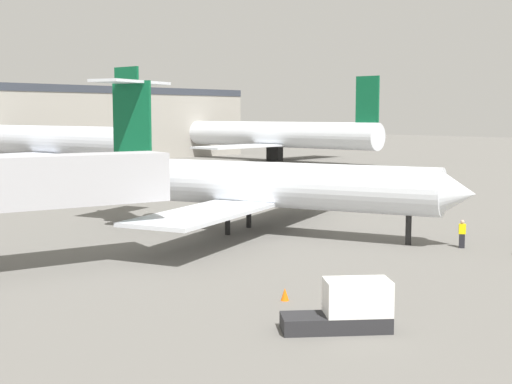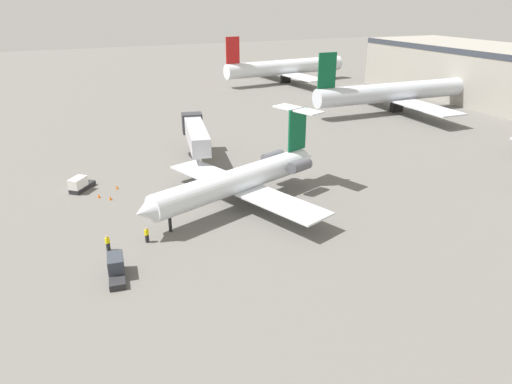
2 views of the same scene
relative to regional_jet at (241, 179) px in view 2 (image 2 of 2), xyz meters
name	(u,v)px [view 2 (image 2 of 2)]	position (x,y,z in m)	size (l,w,h in m)	color
ground_plane	(228,203)	(-1.07, -1.33, -3.41)	(400.00, 400.00, 0.10)	#66635E
regional_jet	(241,179)	(0.00, 0.00, 0.00)	(24.57, 26.75, 10.34)	silver
jet_bridge	(196,133)	(-18.01, 0.08, 1.13)	(15.92, 6.15, 6.17)	#ADADB2
ground_crew_marshaller	(108,243)	(4.91, -16.58, -2.50)	(0.41, 0.47, 1.69)	black
ground_crew_loader	(147,235)	(4.79, -12.65, -2.50)	(0.44, 0.48, 1.69)	black
baggage_tug_lead	(116,268)	(10.10, -16.59, -2.52)	(4.15, 1.91, 1.90)	#262628
baggage_tug_trailing	(80,185)	(-12.80, -17.56, -2.52)	(3.96, 3.65, 1.90)	#262628
traffic_cone_near	(99,196)	(-9.33, -15.69, -3.08)	(0.36, 0.36, 0.55)	orange
traffic_cone_mid	(117,187)	(-11.38, -13.12, -3.08)	(0.36, 0.36, 0.55)	orange
traffic_cone_far	(110,198)	(-8.02, -14.46, -3.08)	(0.36, 0.36, 0.55)	orange
parked_airliner_west_end	(285,67)	(-74.95, 45.49, 1.03)	(32.70, 38.67, 13.58)	silver
parked_airliner_west_mid	(397,92)	(-31.77, 50.27, 0.94)	(34.15, 40.55, 13.40)	silver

